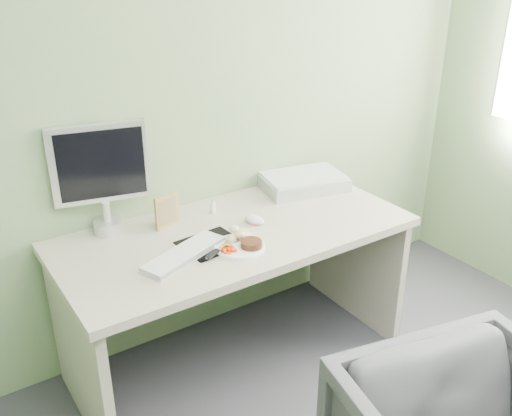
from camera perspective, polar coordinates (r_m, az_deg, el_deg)
wall_back at (r=2.68m, az=-6.63°, el=12.84°), size 3.50×0.00×3.50m
desk at (r=2.66m, az=-2.05°, el=-5.70°), size 1.60×0.75×0.73m
plate at (r=2.42m, az=-1.66°, el=-3.88°), size 0.22×0.22×0.01m
steak at (r=2.40m, az=-0.47°, el=-3.60°), size 0.12×0.12×0.03m
potato_pile at (r=2.46m, az=-1.58°, el=-2.54°), size 0.12×0.10×0.06m
carrot_heap at (r=2.37m, az=-2.76°, el=-4.00°), size 0.06×0.06×0.03m
steak_knife at (r=2.36m, az=-3.97°, el=-4.31°), size 0.19×0.11×0.01m
mousepad at (r=2.46m, az=-4.53°, el=-3.57°), size 0.27×0.24×0.00m
keyboard at (r=2.37m, az=-7.19°, el=-4.52°), size 0.42×0.25×0.02m
computer_mouse at (r=2.63m, az=-0.14°, el=-1.16°), size 0.09×0.12×0.04m
photo_frame at (r=2.60m, az=-8.89°, el=-0.29°), size 0.13×0.04×0.16m
eyedrop_bottle at (r=2.73m, az=-4.35°, el=0.15°), size 0.03×0.03×0.08m
scanner at (r=3.01m, az=4.73°, el=2.57°), size 0.47×0.37×0.07m
monitor at (r=2.54m, az=-15.29°, el=3.40°), size 0.41×0.15×0.49m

